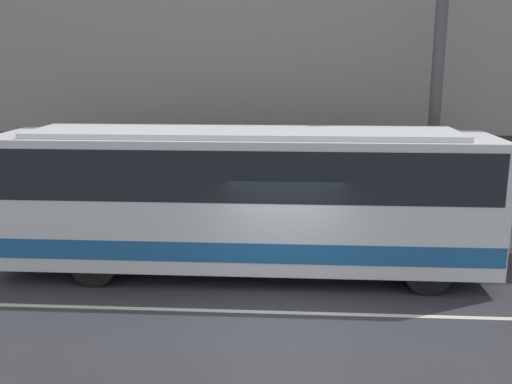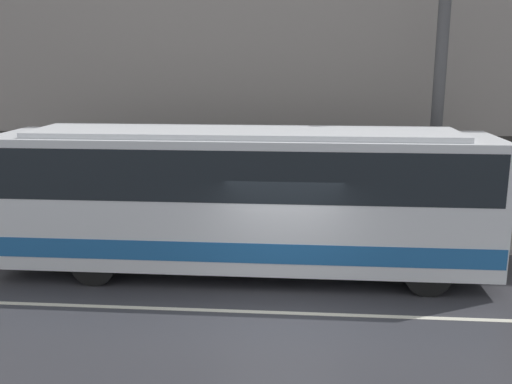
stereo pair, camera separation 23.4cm
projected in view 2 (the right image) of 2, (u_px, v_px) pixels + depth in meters
ground_plane at (281, 313)px, 11.53m from camera, size 60.00×60.00×0.00m
sidewalk at (288, 232)px, 16.68m from camera, size 60.00×2.65×0.15m
building_facade at (292, 23)px, 16.76m from camera, size 60.00×0.35×12.51m
lane_stripe at (281, 313)px, 11.53m from camera, size 54.00×0.14×0.01m
transit_bus at (244, 194)px, 13.34m from camera, size 11.43×2.48×3.44m
utility_pole_near at (438, 99)px, 15.00m from camera, size 0.31×0.31×7.67m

